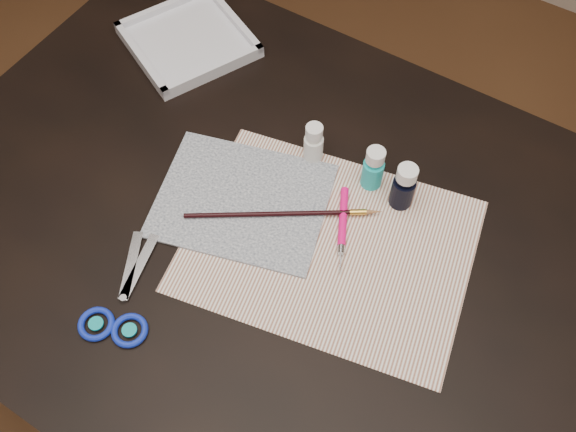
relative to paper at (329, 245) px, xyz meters
The scene contains 11 objects.
ground 0.76m from the paper, 169.04° to the right, with size 3.50×3.50×0.02m, color #422614.
table 0.38m from the paper, 169.04° to the right, with size 1.30×0.90×0.75m, color black.
paper is the anchor object (origin of this frame).
canvas 0.17m from the paper, behind, with size 0.28×0.22×0.00m, color black.
paint_bottle_white 0.18m from the paper, 129.04° to the left, with size 0.03×0.03×0.08m, color white.
paint_bottle_cyan 0.15m from the paper, 90.16° to the left, with size 0.04×0.04×0.09m, color #1AB7BC.
paint_bottle_navy 0.15m from the paper, 66.31° to the left, with size 0.04×0.04×0.09m, color black.
paintbrush 0.09m from the paper, behind, with size 0.33×0.01×0.01m, color black, non-canonical shape.
craft_knife 0.03m from the paper, 78.39° to the left, with size 0.16×0.01×0.01m, color #FC0B74, non-canonical shape.
scissors 0.33m from the paper, 134.94° to the right, with size 0.22×0.11×0.01m, color silver, non-canonical shape.
palette_tray 0.53m from the paper, 151.86° to the left, with size 0.22×0.22×0.03m, color silver.
Camera 1 is at (0.28, -0.45, 1.66)m, focal length 40.00 mm.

